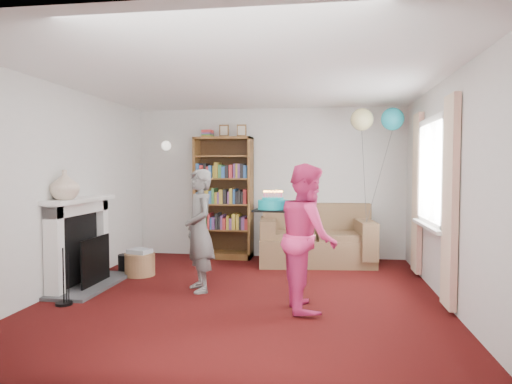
% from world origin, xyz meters
% --- Properties ---
extents(ground, '(5.00, 5.00, 0.00)m').
position_xyz_m(ground, '(0.00, 0.00, 0.00)').
color(ground, black).
rests_on(ground, ground).
extents(wall_back, '(4.50, 0.02, 2.50)m').
position_xyz_m(wall_back, '(0.00, 2.51, 1.25)').
color(wall_back, silver).
rests_on(wall_back, ground).
extents(wall_left, '(0.02, 5.00, 2.50)m').
position_xyz_m(wall_left, '(-2.26, 0.00, 1.25)').
color(wall_left, silver).
rests_on(wall_left, ground).
extents(wall_right, '(0.02, 5.00, 2.50)m').
position_xyz_m(wall_right, '(2.26, 0.00, 1.25)').
color(wall_right, silver).
rests_on(wall_right, ground).
extents(ceiling, '(4.50, 5.00, 0.01)m').
position_xyz_m(ceiling, '(0.00, 0.00, 2.50)').
color(ceiling, white).
rests_on(ceiling, wall_back).
extents(fireplace, '(0.55, 1.80, 1.12)m').
position_xyz_m(fireplace, '(-2.09, 0.19, 0.51)').
color(fireplace, '#3F3F42').
rests_on(fireplace, ground).
extents(window_bay, '(0.14, 2.02, 2.20)m').
position_xyz_m(window_bay, '(2.21, 0.60, 1.20)').
color(window_bay, white).
rests_on(window_bay, ground).
extents(wall_sconce, '(0.16, 0.23, 0.16)m').
position_xyz_m(wall_sconce, '(-1.75, 2.36, 1.88)').
color(wall_sconce, gold).
rests_on(wall_sconce, ground).
extents(bookcase, '(0.95, 0.42, 2.22)m').
position_xyz_m(bookcase, '(-0.73, 2.30, 0.98)').
color(bookcase, '#472B14').
rests_on(bookcase, ground).
extents(sofa, '(1.75, 0.92, 0.92)m').
position_xyz_m(sofa, '(0.80, 2.07, 0.34)').
color(sofa, brown).
rests_on(sofa, ground).
extents(wicker_basket, '(0.42, 0.42, 0.37)m').
position_xyz_m(wicker_basket, '(-1.62, 0.85, 0.17)').
color(wicker_basket, '#8A6240').
rests_on(wicker_basket, ground).
extents(person_striped, '(0.59, 0.65, 1.49)m').
position_xyz_m(person_striped, '(-0.58, 0.20, 0.74)').
color(person_striped, black).
rests_on(person_striped, ground).
extents(person_magenta, '(0.73, 0.86, 1.55)m').
position_xyz_m(person_magenta, '(0.74, -0.32, 0.77)').
color(person_magenta, '#D42A67').
rests_on(person_magenta, ground).
extents(birthday_cake, '(0.39, 0.39, 0.22)m').
position_xyz_m(birthday_cake, '(0.36, -0.19, 1.10)').
color(birthday_cake, black).
rests_on(birthday_cake, ground).
extents(balloons, '(0.77, 0.33, 1.71)m').
position_xyz_m(balloons, '(1.69, 1.82, 2.22)').
color(balloons, '#3F3F3F').
rests_on(balloons, ground).
extents(mantel_vase, '(0.38, 0.38, 0.35)m').
position_xyz_m(mantel_vase, '(-2.12, -0.15, 1.30)').
color(mantel_vase, beige).
rests_on(mantel_vase, fireplace).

